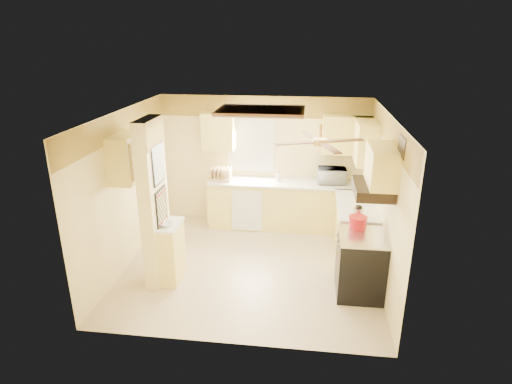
# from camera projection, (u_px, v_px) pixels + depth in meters

# --- Properties ---
(floor) EXTENTS (4.00, 4.00, 0.00)m
(floor) POSITION_uv_depth(u_px,v_px,m) (251.00, 266.00, 7.02)
(floor) COLOR #C6AE89
(floor) RESTS_ON ground
(ceiling) EXTENTS (4.00, 4.00, 0.00)m
(ceiling) POSITION_uv_depth(u_px,v_px,m) (250.00, 114.00, 6.16)
(ceiling) COLOR white
(ceiling) RESTS_ON wall_back
(wall_back) EXTENTS (4.00, 0.00, 4.00)m
(wall_back) POSITION_uv_depth(u_px,v_px,m) (264.00, 161.00, 8.36)
(wall_back) COLOR #FFE79B
(wall_back) RESTS_ON floor
(wall_front) EXTENTS (4.00, 0.00, 4.00)m
(wall_front) POSITION_uv_depth(u_px,v_px,m) (227.00, 253.00, 4.82)
(wall_front) COLOR #FFE79B
(wall_front) RESTS_ON floor
(wall_left) EXTENTS (0.00, 3.80, 3.80)m
(wall_left) POSITION_uv_depth(u_px,v_px,m) (127.00, 189.00, 6.83)
(wall_left) COLOR #FFE79B
(wall_left) RESTS_ON floor
(wall_right) EXTENTS (0.00, 3.80, 3.80)m
(wall_right) POSITION_uv_depth(u_px,v_px,m) (384.00, 201.00, 6.36)
(wall_right) COLOR #FFE79B
(wall_right) RESTS_ON floor
(wallpaper_border) EXTENTS (4.00, 0.02, 0.40)m
(wallpaper_border) POSITION_uv_depth(u_px,v_px,m) (264.00, 107.00, 7.98)
(wallpaper_border) COLOR gold
(wallpaper_border) RESTS_ON wall_back
(partition_column) EXTENTS (0.20, 0.70, 2.50)m
(partition_column) POSITION_uv_depth(u_px,v_px,m) (154.00, 204.00, 6.24)
(partition_column) COLOR #FFE79B
(partition_column) RESTS_ON floor
(partition_ledge) EXTENTS (0.25, 0.55, 0.90)m
(partition_ledge) POSITION_uv_depth(u_px,v_px,m) (172.00, 253.00, 6.49)
(partition_ledge) COLOR #FFE375
(partition_ledge) RESTS_ON floor
(ledge_top) EXTENTS (0.28, 0.58, 0.04)m
(ledge_top) POSITION_uv_depth(u_px,v_px,m) (170.00, 225.00, 6.33)
(ledge_top) COLOR white
(ledge_top) RESTS_ON partition_ledge
(lower_cabinets_back) EXTENTS (3.00, 0.60, 0.90)m
(lower_cabinets_back) POSITION_uv_depth(u_px,v_px,m) (287.00, 206.00, 8.30)
(lower_cabinets_back) COLOR #FFE375
(lower_cabinets_back) RESTS_ON floor
(lower_cabinets_right) EXTENTS (0.60, 1.40, 0.90)m
(lower_cabinets_right) POSITION_uv_depth(u_px,v_px,m) (355.00, 231.00, 7.23)
(lower_cabinets_right) COLOR #FFE375
(lower_cabinets_right) RESTS_ON floor
(countertop_back) EXTENTS (3.04, 0.64, 0.04)m
(countertop_back) POSITION_uv_depth(u_px,v_px,m) (288.00, 183.00, 8.13)
(countertop_back) COLOR white
(countertop_back) RESTS_ON lower_cabinets_back
(countertop_right) EXTENTS (0.64, 1.44, 0.04)m
(countertop_right) POSITION_uv_depth(u_px,v_px,m) (357.00, 205.00, 7.07)
(countertop_right) COLOR white
(countertop_right) RESTS_ON lower_cabinets_right
(dishwasher_panel) EXTENTS (0.58, 0.02, 0.80)m
(dishwasher_panel) POSITION_uv_depth(u_px,v_px,m) (247.00, 211.00, 8.10)
(dishwasher_panel) COLOR white
(dishwasher_panel) RESTS_ON lower_cabinets_back
(window) EXTENTS (0.92, 0.02, 1.02)m
(window) POSITION_uv_depth(u_px,v_px,m) (251.00, 146.00, 8.27)
(window) COLOR white
(window) RESTS_ON wall_back
(upper_cab_back_left) EXTENTS (0.60, 0.35, 0.70)m
(upper_cab_back_left) POSITION_uv_depth(u_px,v_px,m) (218.00, 131.00, 8.09)
(upper_cab_back_left) COLOR #FFE375
(upper_cab_back_left) RESTS_ON wall_back
(upper_cab_back_right) EXTENTS (0.90, 0.35, 0.70)m
(upper_cab_back_right) POSITION_uv_depth(u_px,v_px,m) (347.00, 135.00, 7.81)
(upper_cab_back_right) COLOR #FFE375
(upper_cab_back_right) RESTS_ON wall_back
(upper_cab_right) EXTENTS (0.35, 1.00, 0.70)m
(upper_cab_right) POSITION_uv_depth(u_px,v_px,m) (366.00, 141.00, 7.33)
(upper_cab_right) COLOR #FFE375
(upper_cab_right) RESTS_ON wall_right
(upper_cab_left_wall) EXTENTS (0.35, 0.75, 0.70)m
(upper_cab_left_wall) POSITION_uv_depth(u_px,v_px,m) (127.00, 157.00, 6.37)
(upper_cab_left_wall) COLOR #FFE375
(upper_cab_left_wall) RESTS_ON wall_left
(upper_cab_over_stove) EXTENTS (0.35, 0.76, 0.52)m
(upper_cab_over_stove) POSITION_uv_depth(u_px,v_px,m) (382.00, 166.00, 5.62)
(upper_cab_over_stove) COLOR #FFE375
(upper_cab_over_stove) RESTS_ON wall_right
(stove) EXTENTS (0.68, 0.77, 0.92)m
(stove) POSITION_uv_depth(u_px,v_px,m) (360.00, 264.00, 6.16)
(stove) COLOR black
(stove) RESTS_ON floor
(range_hood) EXTENTS (0.50, 0.76, 0.14)m
(range_hood) POSITION_uv_depth(u_px,v_px,m) (373.00, 189.00, 5.75)
(range_hood) COLOR black
(range_hood) RESTS_ON upper_cab_over_stove
(poster_menu) EXTENTS (0.02, 0.42, 0.57)m
(poster_menu) POSITION_uv_depth(u_px,v_px,m) (158.00, 165.00, 6.02)
(poster_menu) COLOR black
(poster_menu) RESTS_ON partition_column
(poster_nashville) EXTENTS (0.02, 0.42, 0.57)m
(poster_nashville) POSITION_uv_depth(u_px,v_px,m) (162.00, 207.00, 6.24)
(poster_nashville) COLOR black
(poster_nashville) RESTS_ON partition_column
(ceiling_light_panel) EXTENTS (1.35, 0.95, 0.06)m
(ceiling_light_panel) POSITION_uv_depth(u_px,v_px,m) (261.00, 111.00, 6.63)
(ceiling_light_panel) COLOR brown
(ceiling_light_panel) RESTS_ON ceiling
(ceiling_fan) EXTENTS (1.15, 1.15, 0.26)m
(ceiling_fan) POSITION_uv_depth(u_px,v_px,m) (320.00, 141.00, 5.46)
(ceiling_fan) COLOR gold
(ceiling_fan) RESTS_ON ceiling
(vent_grate) EXTENTS (0.02, 0.40, 0.25)m
(vent_grate) POSITION_uv_depth(u_px,v_px,m) (402.00, 146.00, 5.16)
(vent_grate) COLOR black
(vent_grate) RESTS_ON wall_right
(microwave) EXTENTS (0.54, 0.37, 0.29)m
(microwave) POSITION_uv_depth(u_px,v_px,m) (332.00, 176.00, 8.02)
(microwave) COLOR white
(microwave) RESTS_ON countertop_back
(bowl) EXTENTS (0.27, 0.27, 0.05)m
(bowl) POSITION_uv_depth(u_px,v_px,m) (166.00, 224.00, 6.25)
(bowl) COLOR white
(bowl) RESTS_ON ledge_top
(dutch_oven) EXTENTS (0.27, 0.27, 0.18)m
(dutch_oven) POSITION_uv_depth(u_px,v_px,m) (358.00, 222.00, 6.21)
(dutch_oven) COLOR red
(dutch_oven) RESTS_ON stove
(kettle) EXTENTS (0.15, 0.15, 0.23)m
(kettle) POSITION_uv_depth(u_px,v_px,m) (358.00, 214.00, 6.41)
(kettle) COLOR silver
(kettle) RESTS_ON countertop_right
(dish_rack) EXTENTS (0.43, 0.33, 0.23)m
(dish_rack) POSITION_uv_depth(u_px,v_px,m) (221.00, 175.00, 8.22)
(dish_rack) COLOR tan
(dish_rack) RESTS_ON countertop_back
(utensil_crock) EXTENTS (0.09, 0.09, 0.19)m
(utensil_crock) POSITION_uv_depth(u_px,v_px,m) (278.00, 177.00, 8.18)
(utensil_crock) COLOR white
(utensil_crock) RESTS_ON countertop_back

